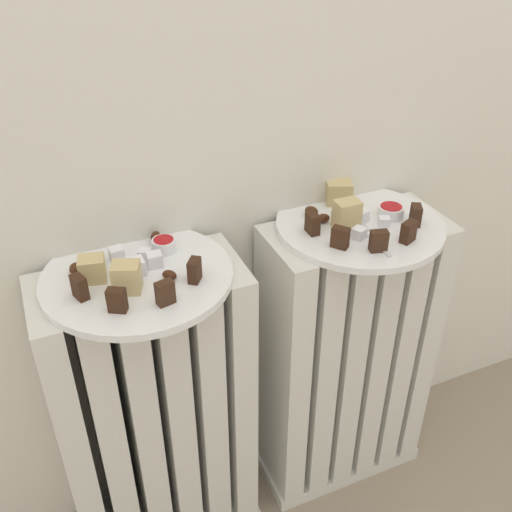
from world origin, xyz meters
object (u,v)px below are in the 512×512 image
radiator_left (157,419)px  radiator_right (344,359)px  plate_left (137,276)px  jam_bowl_right (391,211)px  fork (372,238)px  jam_bowl_left (164,244)px  plate_right (359,225)px

radiator_left → radiator_right: same height
plate_left → jam_bowl_right: bearing=-0.4°
fork → radiator_left: bearing=171.8°
radiator_left → jam_bowl_left: bearing=38.4°
plate_right → jam_bowl_left: size_ratio=7.55×
jam_bowl_right → plate_right: bearing=176.8°
plate_right → jam_bowl_right: size_ratio=6.32×
plate_left → plate_right: (0.40, 0.00, 0.00)m
jam_bowl_left → fork: (0.33, -0.10, -0.01)m
radiator_right → jam_bowl_left: 0.48m
jam_bowl_left → jam_bowl_right: jam_bowl_left is taller
jam_bowl_right → radiator_left: bearing=179.6°
jam_bowl_left → radiator_left: bearing=-141.6°
radiator_left → fork: fork is taller
radiator_left → plate_left: size_ratio=2.10×
radiator_left → plate_right: bearing=0.0°
plate_right → fork: 0.06m
radiator_left → plate_right: (0.40, 0.00, 0.32)m
jam_bowl_left → jam_bowl_right: size_ratio=0.84×
radiator_right → plate_right: plate_right is taller
radiator_left → radiator_right: size_ratio=1.00×
radiator_right → plate_left: plate_left is taller
plate_left → jam_bowl_left: size_ratio=7.55×
radiator_right → plate_left: size_ratio=2.10×
plate_right → radiator_left: bearing=180.0°
plate_left → jam_bowl_left: bearing=38.4°
radiator_right → jam_bowl_left: bearing=172.6°
fork → plate_right: bearing=78.2°
plate_right → jam_bowl_left: bearing=172.6°
radiator_left → jam_bowl_left: size_ratio=15.83×
jam_bowl_left → plate_right: bearing=-7.4°
radiator_right → jam_bowl_left: (-0.34, 0.04, 0.34)m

